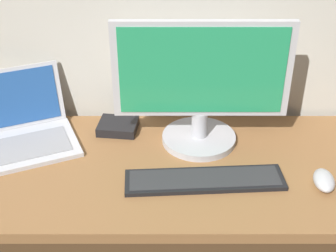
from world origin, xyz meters
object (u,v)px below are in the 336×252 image
object	(u,v)px
computer_mouse	(326,181)
external_drive_box	(120,126)
laptop_silver	(22,129)
wired_keyboard	(206,180)
external_monitor	(203,89)

from	to	relation	value
computer_mouse	external_drive_box	bearing A→B (deg)	159.66
laptop_silver	external_drive_box	distance (m)	0.32
computer_mouse	external_drive_box	distance (m)	0.69
wired_keyboard	external_drive_box	size ratio (longest dim) A/B	3.62
laptop_silver	external_drive_box	world-z (taller)	laptop_silver
external_monitor	external_drive_box	distance (m)	0.34
computer_mouse	laptop_silver	bearing A→B (deg)	171.62
wired_keyboard	computer_mouse	distance (m)	0.34
laptop_silver	wired_keyboard	size ratio (longest dim) A/B	0.89
external_monitor	external_drive_box	world-z (taller)	external_monitor
wired_keyboard	computer_mouse	bearing A→B (deg)	-2.95
laptop_silver	computer_mouse	xyz separation A→B (m)	(0.93, -0.23, -0.03)
external_monitor	wired_keyboard	size ratio (longest dim) A/B	1.15
external_monitor	external_drive_box	bearing A→B (deg)	164.40
laptop_silver	computer_mouse	distance (m)	0.96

